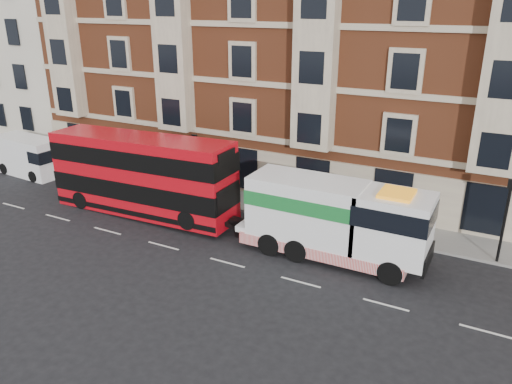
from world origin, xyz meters
TOP-DOWN VIEW (x-y plane):
  - ground at (0.00, 0.00)m, footprint 120.00×120.00m
  - sidewalk at (0.00, 7.50)m, footprint 90.00×3.00m
  - victorian_terrace at (0.50, 15.00)m, footprint 45.00×12.00m
  - cream_block at (-30.00, 14.00)m, footprint 16.00×10.00m
  - lamp_post_west at (-6.00, 6.20)m, footprint 0.35×0.15m
  - lamp_post_east at (12.00, 6.20)m, footprint 0.35×0.15m
  - double_decker_bus at (-7.73, 3.02)m, footprint 12.06×2.77m
  - tow_truck at (4.33, 3.02)m, footprint 9.66×2.85m
  - box_van at (-20.30, 4.94)m, footprint 5.60×2.64m
  - pedestrian at (-12.87, 6.42)m, footprint 0.63×0.43m

SIDE VIEW (x-z plane):
  - ground at x=0.00m, z-range 0.00..0.00m
  - sidewalk at x=0.00m, z-range 0.00..0.15m
  - pedestrian at x=-12.87m, z-range 0.15..1.83m
  - box_van at x=-20.30m, z-range -0.02..2.82m
  - tow_truck at x=4.33m, z-range 0.12..4.15m
  - double_decker_bus at x=-7.73m, z-range 0.15..5.03m
  - lamp_post_west at x=-6.00m, z-range 0.50..4.85m
  - lamp_post_east at x=12.00m, z-range 0.50..4.85m
  - cream_block at x=-30.00m, z-range -0.06..16.74m
  - victorian_terrace at x=0.50m, z-range -0.13..20.27m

